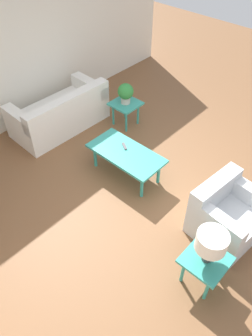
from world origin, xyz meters
name	(u,v)px	position (x,y,z in m)	size (l,w,h in m)	color
ground_plane	(153,194)	(0.00, 0.00, 0.00)	(14.00, 14.00, 0.00)	brown
wall_right	(16,48)	(3.06, 0.00, 1.35)	(0.12, 7.20, 2.70)	silver
sofa	(61,114)	(2.32, -0.17, 0.29)	(0.90, 1.75, 0.76)	white
armchair	(226,215)	(-1.09, -0.14, 0.32)	(0.85, 0.91, 0.77)	silver
coffee_table	(126,155)	(0.60, -0.06, 0.40)	(1.18, 0.59, 0.45)	teal
side_table_plant	(126,106)	(1.52, -1.04, 0.39)	(0.49, 0.49, 0.46)	teal
side_table_lamp	(205,263)	(-1.28, 0.68, 0.39)	(0.49, 0.49, 0.46)	teal
potted_plant	(126,92)	(1.52, -1.04, 0.67)	(0.28, 0.28, 0.38)	#B2ADA3
table_lamp	(211,243)	(-1.28, 0.68, 0.78)	(0.34, 0.34, 0.45)	#333333
remote_control	(124,146)	(0.71, -0.14, 0.46)	(0.16, 0.12, 0.02)	#4C4C51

